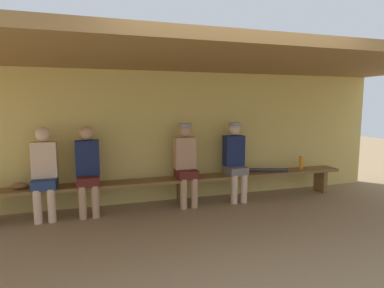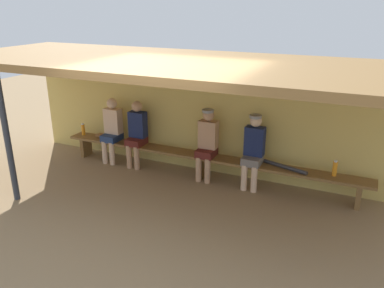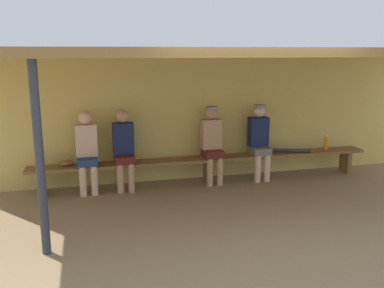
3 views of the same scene
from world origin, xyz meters
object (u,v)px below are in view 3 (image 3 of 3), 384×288
Objects in this scene: baseball_bat at (288,151)px; player_rightmost at (87,149)px; support_post at (40,161)px; player_middle at (259,138)px; baseball_glove_worn at (66,163)px; water_bottle_orange at (37,160)px; bench at (207,161)px; player_with_sunglasses at (124,147)px; player_in_red at (212,141)px; water_bottle_blue at (326,143)px.

player_rightmost is at bearing -162.23° from baseball_bat.
support_post is 2.68× the size of baseball_bat.
player_middle is 1.64× the size of baseball_bat.
baseball_glove_worn is at bearing 179.41° from player_middle.
player_middle is at bearing -0.34° from water_bottle_orange.
bench is at bearing -0.09° from player_rightmost.
player_rightmost is 3.57m from baseball_bat.
player_rightmost is at bearing 180.00° from player_with_sunglasses.
player_middle is 1.00× the size of player_in_red.
player_middle reaches higher than baseball_glove_worn.
player_in_red is at bearing 2.52° from bench.
player_rightmost is (-2.03, 0.00, 0.34)m from bench.
water_bottle_orange is (-2.89, 0.02, -0.16)m from player_in_red.
support_post is 4.63m from baseball_bat.
baseball_bat is (3.90, -0.04, -0.01)m from baseball_glove_worn.
bench is at bearing -162.18° from baseball_bat.
bench is at bearing -178.91° from water_bottle_blue.
water_bottle_orange reaches higher than baseball_glove_worn.
player_in_red is at bearing -4.41° from baseball_glove_worn.
water_bottle_orange is at bearing 179.04° from player_with_sunglasses.
water_bottle_blue is 0.33× the size of baseball_bat.
player_in_red is 5.00× the size of water_bottle_blue.
player_in_red is (2.11, 0.00, 0.02)m from player_rightmost.
player_in_red is (-0.88, 0.00, 0.00)m from player_middle.
player_rightmost is 2.11m from player_in_red.
water_bottle_orange is (-0.77, 0.02, -0.15)m from player_rightmost.
player_rightmost is 1.00× the size of player_with_sunglasses.
player_middle is (0.96, 0.00, 0.36)m from bench.
player_in_red is 5.26× the size of water_bottle_orange.
player_rightmost is (0.51, 2.10, -0.37)m from support_post.
bench is (2.54, 2.10, -0.71)m from support_post.
water_bottle_orange is 5.14m from water_bottle_blue.
player_with_sunglasses reaches higher than bench.
baseball_bat is at bearing -0.06° from player_with_sunglasses.
water_bottle_blue reaches higher than baseball_bat.
player_rightmost is at bearing -179.99° from player_in_red.
player_rightmost reaches higher than bench.
player_in_red is at bearing -162.32° from baseball_bat.
support_post reaches higher than player_rightmost.
player_middle is at bearing -4.20° from baseball_glove_worn.
player_middle is 5.00× the size of water_bottle_blue.
player_middle is at bearing -162.54° from baseball_bat.
water_bottle_blue is 0.81m from baseball_bat.
support_post reaches higher than bench.
player_rightmost is (-2.99, -0.00, -0.02)m from player_middle.
water_bottle_blue is at bearing 1.09° from bench.
player_rightmost is 1.63× the size of baseball_bat.
player_in_red reaches higher than water_bottle_orange.
baseball_glove_worn is at bearing 174.10° from player_rightmost.
bench is 2.37m from baseball_glove_worn.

